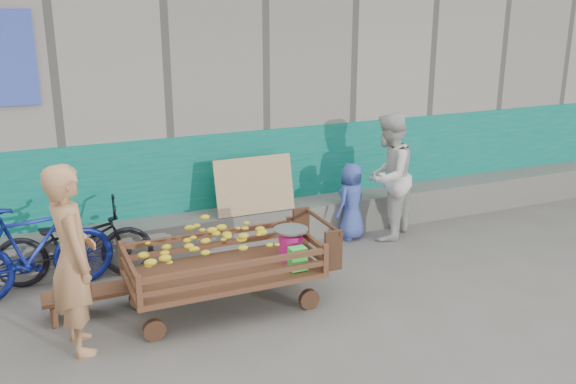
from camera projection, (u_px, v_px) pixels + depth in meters
name	position (u px, v px, depth m)	size (l,w,h in m)	color
ground	(309.00, 331.00, 6.04)	(80.00, 80.00, 0.00)	#5A5852
building_wall	(189.00, 110.00, 9.16)	(12.00, 3.50, 3.00)	gray
banana_cart	(220.00, 255.00, 6.30)	(2.06, 0.94, 0.88)	#54341B
bench	(97.00, 296.00, 6.32)	(1.03, 0.31, 0.26)	#54341B
vendor_man	(73.00, 259.00, 5.52)	(0.62, 0.41, 1.71)	tan
woman	(388.00, 177.00, 8.17)	(0.80, 0.62, 1.64)	silver
child	(351.00, 201.00, 8.22)	(0.49, 0.32, 1.00)	#3B52AD
bicycle_dark	(74.00, 243.00, 7.00)	(0.59, 1.69, 0.89)	black
bicycle_blue	(33.00, 250.00, 6.64)	(0.47, 1.67, 1.00)	navy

